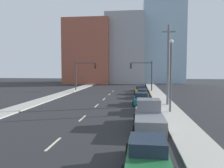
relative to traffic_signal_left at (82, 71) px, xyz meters
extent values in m
cube|color=#ADA89E|center=(-1.78, 5.72, -3.96)|extent=(2.46, 95.12, 0.14)
cube|color=#ADA89E|center=(15.25, 5.72, -3.96)|extent=(2.46, 95.12, 0.14)
cube|color=beige|center=(6.74, -32.37, -4.03)|extent=(0.16, 2.40, 0.01)
cube|color=beige|center=(6.74, -25.44, -4.03)|extent=(0.16, 2.40, 0.01)
cube|color=beige|center=(6.74, -18.45, -4.03)|extent=(0.16, 2.40, 0.01)
cube|color=beige|center=(6.74, -12.50, -4.03)|extent=(0.16, 2.40, 0.01)
cube|color=beige|center=(6.74, -6.32, -4.03)|extent=(0.16, 2.40, 0.01)
cube|color=beige|center=(6.74, -0.84, -4.03)|extent=(0.16, 2.40, 0.01)
cube|color=#9E513D|center=(-3.82, 25.82, 5.82)|extent=(14.00, 16.00, 19.69)
cube|color=#99999E|center=(7.70, 29.82, 6.74)|extent=(12.00, 20.00, 21.55)
cube|color=#99B7CC|center=(19.90, 33.82, 10.32)|extent=(13.00, 20.00, 28.69)
cylinder|color=#38383D|center=(-1.29, 0.00, -0.93)|extent=(0.24, 0.24, 6.19)
cylinder|color=#38383D|center=(0.83, 0.00, 1.76)|extent=(4.24, 0.16, 0.16)
cube|color=black|center=(2.95, 0.00, 1.13)|extent=(0.34, 0.32, 1.10)
cylinder|color=red|center=(2.95, -0.17, 1.47)|extent=(0.22, 0.04, 0.22)
cylinder|color=#593F0C|center=(2.95, -0.17, 1.13)|extent=(0.22, 0.04, 0.22)
cylinder|color=#0C3F14|center=(2.95, -0.17, 0.79)|extent=(0.22, 0.04, 0.22)
cylinder|color=#38383D|center=(14.56, 0.00, -0.93)|extent=(0.24, 0.24, 6.19)
cylinder|color=#38383D|center=(12.44, 0.00, 1.76)|extent=(4.24, 0.16, 0.16)
cube|color=black|center=(10.32, 0.00, 1.13)|extent=(0.34, 0.32, 1.10)
cylinder|color=red|center=(10.32, -0.17, 1.47)|extent=(0.22, 0.04, 0.22)
cylinder|color=#593F0C|center=(10.32, -0.17, 1.13)|extent=(0.22, 0.04, 0.22)
cylinder|color=#0C3F14|center=(10.32, -0.17, 0.79)|extent=(0.22, 0.04, 0.22)
cylinder|color=slate|center=(15.48, -17.31, 0.91)|extent=(0.32, 0.32, 9.88)
cube|color=slate|center=(15.48, -17.31, 5.05)|extent=(1.60, 0.14, 0.14)
cylinder|color=#4C4C51|center=(15.13, -21.93, -0.48)|extent=(0.20, 0.20, 7.10)
sphere|color=white|center=(15.13, -21.93, 3.29)|extent=(0.44, 0.44, 0.44)
cube|color=#1E6033|center=(12.27, -34.99, -3.53)|extent=(1.89, 4.22, 0.64)
cube|color=#1E2838|center=(12.27, -34.99, -2.92)|extent=(1.65, 1.91, 0.59)
cylinder|color=black|center=(11.32, -33.67, -3.70)|extent=(0.23, 0.66, 0.66)
cylinder|color=black|center=(13.24, -33.69, -3.70)|extent=(0.23, 0.66, 0.66)
cube|color=slate|center=(12.65, -28.21, -3.35)|extent=(2.08, 5.99, 0.99)
cube|color=slate|center=(12.65, -27.31, -2.37)|extent=(1.82, 1.80, 0.96)
cylinder|color=black|center=(11.58, -26.35, -3.69)|extent=(0.22, 0.69, 0.69)
cylinder|color=black|center=(13.71, -26.35, -3.69)|extent=(0.22, 0.69, 0.69)
cylinder|color=black|center=(11.59, -30.07, -3.69)|extent=(0.22, 0.69, 0.69)
cylinder|color=black|center=(13.72, -30.06, -3.69)|extent=(0.22, 0.69, 0.69)
cube|color=silver|center=(12.68, -21.82, -3.54)|extent=(1.94, 4.43, 0.64)
cube|color=#1E2838|center=(12.68, -21.82, -2.92)|extent=(1.62, 2.03, 0.59)
cylinder|color=black|center=(11.72, -20.51, -3.72)|extent=(0.25, 0.63, 0.63)
cylinder|color=black|center=(13.52, -20.43, -3.72)|extent=(0.25, 0.63, 0.63)
cylinder|color=black|center=(11.85, -23.21, -3.72)|extent=(0.25, 0.63, 0.63)
cylinder|color=black|center=(13.65, -23.12, -3.72)|extent=(0.25, 0.63, 0.63)
cube|color=#196B75|center=(12.25, -16.84, -3.50)|extent=(1.90, 4.33, 0.72)
cube|color=#1E2838|center=(12.25, -16.84, -2.81)|extent=(1.64, 1.96, 0.65)
cylinder|color=black|center=(11.33, -15.49, -3.72)|extent=(0.23, 0.63, 0.62)
cylinder|color=black|center=(13.22, -15.52, -3.72)|extent=(0.23, 0.63, 0.62)
cylinder|color=black|center=(11.28, -18.15, -3.72)|extent=(0.23, 0.63, 0.62)
cylinder|color=black|center=(13.17, -18.18, -3.72)|extent=(0.23, 0.63, 0.62)
cube|color=orange|center=(12.49, -10.48, -3.53)|extent=(1.80, 4.29, 0.62)
cube|color=#1E2838|center=(12.49, -10.48, -2.93)|extent=(1.55, 1.95, 0.58)
cylinder|color=black|center=(11.58, -9.17, -3.69)|extent=(0.23, 0.68, 0.67)
cylinder|color=black|center=(13.35, -9.14, -3.69)|extent=(0.23, 0.68, 0.67)
cylinder|color=black|center=(11.63, -11.81, -3.69)|extent=(0.23, 0.68, 0.67)
cylinder|color=black|center=(13.41, -11.78, -3.69)|extent=(0.23, 0.68, 0.67)
cube|color=gold|center=(12.25, -5.07, -3.49)|extent=(1.86, 4.45, 0.68)
cube|color=#1E2838|center=(12.25, -5.07, -2.84)|extent=(1.61, 2.01, 0.63)
cylinder|color=black|center=(11.34, -3.68, -3.67)|extent=(0.23, 0.72, 0.72)
cylinder|color=black|center=(13.20, -3.71, -3.67)|extent=(0.23, 0.72, 0.72)
cylinder|color=black|center=(11.30, -6.42, -3.67)|extent=(0.23, 0.72, 0.72)
cylinder|color=black|center=(13.16, -6.45, -3.67)|extent=(0.23, 0.72, 0.72)
cube|color=black|center=(12.73, 0.71, -3.54)|extent=(1.81, 4.43, 0.60)
cube|color=#1E2838|center=(12.73, 0.71, -2.95)|extent=(1.55, 2.01, 0.57)
cylinder|color=black|center=(11.87, 2.09, -3.68)|extent=(0.23, 0.70, 0.69)
cylinder|color=black|center=(13.65, 2.06, -3.68)|extent=(0.23, 0.70, 0.69)
cylinder|color=black|center=(11.82, -0.63, -3.68)|extent=(0.23, 0.70, 0.69)
cylinder|color=black|center=(13.60, -0.67, -3.68)|extent=(0.23, 0.70, 0.69)
camera|label=1|loc=(11.81, -44.81, 0.51)|focal=35.00mm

